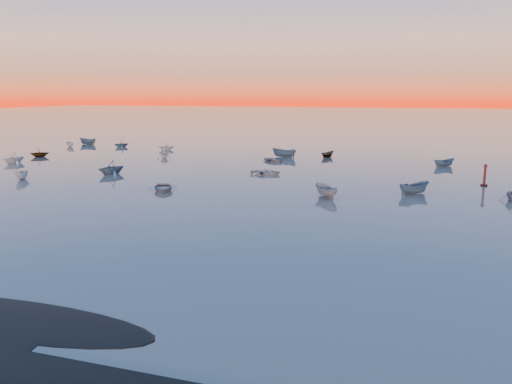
% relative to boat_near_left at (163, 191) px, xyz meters
% --- Properties ---
extents(ground, '(600.00, 600.00, 0.00)m').
position_rel_boat_near_left_xyz_m(ground, '(13.77, 67.84, 0.00)').
color(ground, '#685E56').
rests_on(ground, ground).
extents(mud_lobes, '(140.00, 6.00, 0.07)m').
position_rel_boat_near_left_xyz_m(mud_lobes, '(13.77, -33.16, 0.01)').
color(mud_lobes, black).
rests_on(mud_lobes, ground).
extents(moored_fleet, '(124.00, 58.00, 1.20)m').
position_rel_boat_near_left_xyz_m(moored_fleet, '(13.77, 20.84, 0.00)').
color(moored_fleet, silver).
rests_on(moored_fleet, ground).
extents(boat_near_left, '(4.90, 3.83, 1.14)m').
position_rel_boat_near_left_xyz_m(boat_near_left, '(0.00, 0.00, 0.00)').
color(boat_near_left, slate).
rests_on(boat_near_left, ground).
extents(boat_near_center, '(3.85, 4.10, 1.37)m').
position_rel_boat_near_left_xyz_m(boat_near_center, '(28.02, 6.82, 0.00)').
color(boat_near_center, '#3B5771').
rests_on(boat_near_center, ground).
extents(channel_marker, '(0.82, 0.82, 2.92)m').
position_rel_boat_near_left_xyz_m(channel_marker, '(36.24, 14.84, 1.15)').
color(channel_marker, '#44120E').
rests_on(channel_marker, ground).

